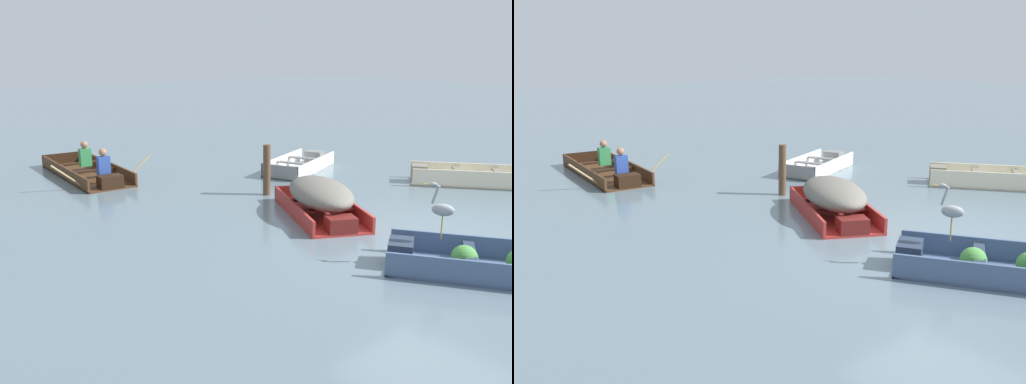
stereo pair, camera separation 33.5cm
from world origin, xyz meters
The scene contains 8 objects.
ground_plane centered at (0.00, 0.00, 0.00)m, with size 80.00×80.00×0.00m, color slate.
dinghy_slate_blue_foreground centered at (-0.60, -1.40, 0.15)m, with size 2.72×3.42×0.42m.
skiff_white_near_moored centered at (2.38, 5.46, 0.13)m, with size 2.61×1.79×0.37m.
skiff_red_mid_moored centered at (-0.37, 2.28, 0.39)m, with size 2.25×2.82×0.71m.
skiff_cream_far_moored centered at (4.25, 1.69, 0.15)m, with size 2.58×3.01×0.41m.
rowboat_dark_varnish_with_crew centered at (-2.22, 8.31, 0.16)m, with size 2.41×3.72×0.89m.
heron_on_dinghy centered at (-0.94, -0.59, 0.89)m, with size 0.27×0.44×0.84m.
mooring_post centered at (-0.04, 4.17, 0.56)m, with size 0.16×0.16×1.11m, color brown.
Camera 2 is at (-8.01, -5.00, 3.18)m, focal length 40.00 mm.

